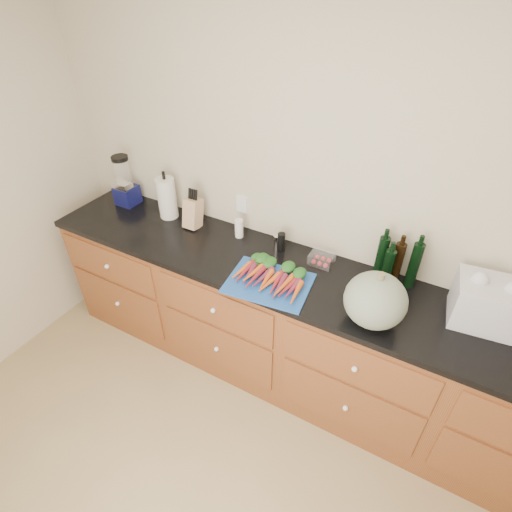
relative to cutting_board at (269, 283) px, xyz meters
The scene contains 15 objects.
wall_back 0.62m from the cutting_board, 72.80° to the left, with size 4.10×0.05×2.60m, color beige.
cabinets 0.54m from the cutting_board, 46.09° to the left, with size 3.60×0.64×0.90m.
countertop 0.22m from the cutting_board, 46.82° to the left, with size 3.64×0.62×0.04m, color black.
cutting_board is the anchor object (origin of this frame).
carrots 0.04m from the cutting_board, 90.00° to the left, with size 0.42×0.28×0.05m.
squash 0.61m from the cutting_board, ahead, with size 0.32×0.32×0.29m, color slate.
blender_appliance 1.44m from the cutting_board, 167.12° to the left, with size 0.15×0.15×0.38m.
paper_towel 1.05m from the cutting_board, 162.12° to the left, with size 0.13×0.13×0.30m, color silver.
knife_block 0.82m from the cutting_board, 158.32° to the left, with size 0.10×0.10×0.21m, color tan.
grinder_salt 0.53m from the cutting_board, 140.09° to the left, with size 0.06×0.06×0.13m, color silver.
grinder_pepper 0.36m from the cutting_board, 104.87° to the left, with size 0.05×0.05×0.12m, color black.
canister_chrome 0.36m from the cutting_board, 109.95° to the left, with size 0.04×0.04×0.10m, color silver.
tomato_box 0.38m from the cutting_board, 59.72° to the left, with size 0.14×0.12×0.07m, color white.
bottles 0.73m from the cutting_board, 31.12° to the left, with size 0.24×0.12×0.29m.
grocery_bag 1.14m from the cutting_board, 14.28° to the left, with size 0.33×0.26×0.24m, color white, non-canonical shape.
Camera 1 is at (0.64, -0.44, 2.46)m, focal length 28.00 mm.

